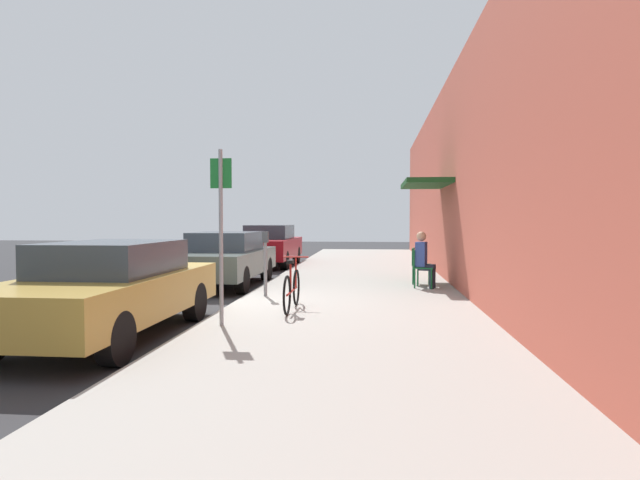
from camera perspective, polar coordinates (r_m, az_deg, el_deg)
The scene contains 12 objects.
ground_plane at distance 10.32m, azimuth -9.24°, elevation -7.23°, with size 60.00×60.00×0.00m, color #2D2D30.
sidewalk_slab at distance 11.95m, azimuth 3.84°, elevation -5.62°, with size 4.50×32.00×0.12m, color #9E9B93.
building_facade at distance 12.05m, azimuth 15.41°, elevation 6.68°, with size 1.40×32.00×5.28m.
parked_car_0 at distance 8.17m, azimuth -21.66°, elevation -4.80°, with size 1.80×4.40×1.37m.
parked_car_1 at distance 13.67m, azimuth -10.15°, elevation -1.90°, with size 1.80×4.40×1.37m.
parked_car_2 at distance 19.24m, azimuth -5.46°, elevation -0.54°, with size 1.80×4.40×1.48m.
parking_meter at distance 10.90m, azimuth -5.88°, elevation -2.01°, with size 0.12×0.10×1.32m.
street_sign at distance 7.99m, azimuth -10.57°, elevation 1.82°, with size 0.32×0.06×2.60m.
bicycle_0 at distance 9.24m, azimuth -3.03°, elevation -5.31°, with size 0.46×1.71×0.90m.
cafe_chair_0 at distance 12.43m, azimuth 10.78°, elevation -2.73°, with size 0.54×0.54×0.87m.
seated_patron_0 at distance 12.41m, azimuth 11.06°, elevation -1.85°, with size 0.50×0.45×1.29m.
cafe_chair_1 at distance 13.17m, azimuth 10.49°, elevation -2.45°, with size 0.51×0.51×0.87m.
Camera 1 is at (2.65, -9.83, 1.69)m, focal length 29.86 mm.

